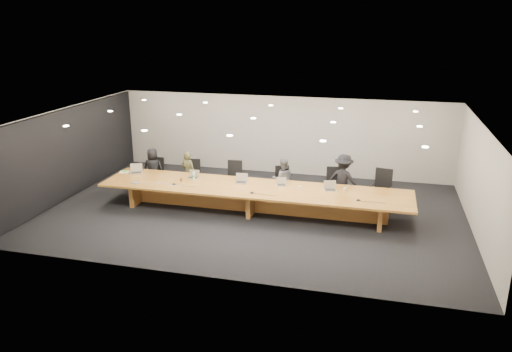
{
  "coord_description": "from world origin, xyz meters",
  "views": [
    {
      "loc": [
        3.45,
        -13.17,
        5.41
      ],
      "look_at": [
        0.0,
        0.3,
        1.0
      ],
      "focal_mm": 35.0,
      "sensor_mm": 36.0,
      "label": 1
    }
  ],
  "objects_px": {
    "chair_far_right": "(381,189)",
    "laptop_a": "(136,169)",
    "paper_cup_near": "(300,187)",
    "paper_cup_far": "(345,190)",
    "laptop_d": "(282,182)",
    "av_box": "(135,183)",
    "chair_mid_right": "(283,183)",
    "laptop_c": "(241,178)",
    "chair_far_left": "(156,174)",
    "chair_left": "(193,176)",
    "water_bottle": "(194,176)",
    "chair_mid_left": "(234,178)",
    "mic_left": "(174,184)",
    "person_c": "(283,179)",
    "laptop_e": "(331,186)",
    "chair_right": "(334,186)",
    "person_a": "(153,169)",
    "mic_center": "(252,192)",
    "conference_table": "(253,195)",
    "amber_mug": "(181,180)",
    "laptop_b": "(193,174)",
    "mic_right": "(358,200)",
    "person_b": "(188,172)",
    "person_d": "(343,180)"
  },
  "relations": [
    {
      "from": "person_d",
      "to": "water_bottle",
      "type": "height_order",
      "value": "person_d"
    },
    {
      "from": "conference_table",
      "to": "chair_mid_left",
      "type": "xyz_separation_m",
      "value": [
        -0.98,
        1.24,
        0.04
      ]
    },
    {
      "from": "paper_cup_near",
      "to": "paper_cup_far",
      "type": "bearing_deg",
      "value": 5.38
    },
    {
      "from": "chair_far_left",
      "to": "chair_left",
      "type": "distance_m",
      "value": 1.26
    },
    {
      "from": "chair_far_left",
      "to": "laptop_b",
      "type": "relative_size",
      "value": 3.28
    },
    {
      "from": "laptop_e",
      "to": "water_bottle",
      "type": "relative_size",
      "value": 1.39
    },
    {
      "from": "chair_far_right",
      "to": "laptop_a",
      "type": "height_order",
      "value": "chair_far_right"
    },
    {
      "from": "laptop_b",
      "to": "mic_left",
      "type": "distance_m",
      "value": 0.78
    },
    {
      "from": "person_c",
      "to": "laptop_b",
      "type": "xyz_separation_m",
      "value": [
        -2.63,
        -0.82,
        0.21
      ]
    },
    {
      "from": "mic_right",
      "to": "mic_left",
      "type": "bearing_deg",
      "value": 179.75
    },
    {
      "from": "chair_mid_right",
      "to": "paper_cup_near",
      "type": "relative_size",
      "value": 11.53
    },
    {
      "from": "chair_far_right",
      "to": "chair_left",
      "type": "bearing_deg",
      "value": -167.78
    },
    {
      "from": "water_bottle",
      "to": "laptop_a",
      "type": "bearing_deg",
      "value": 174.51
    },
    {
      "from": "person_c",
      "to": "amber_mug",
      "type": "height_order",
      "value": "person_c"
    },
    {
      "from": "chair_mid_left",
      "to": "mic_left",
      "type": "relative_size",
      "value": 8.95
    },
    {
      "from": "chair_left",
      "to": "laptop_c",
      "type": "height_order",
      "value": "chair_left"
    },
    {
      "from": "mic_center",
      "to": "chair_mid_left",
      "type": "bearing_deg",
      "value": 121.62
    },
    {
      "from": "laptop_a",
      "to": "mic_center",
      "type": "relative_size",
      "value": 2.86
    },
    {
      "from": "chair_mid_right",
      "to": "laptop_d",
      "type": "distance_m",
      "value": 1.03
    },
    {
      "from": "chair_right",
      "to": "paper_cup_far",
      "type": "relative_size",
      "value": 11.28
    },
    {
      "from": "amber_mug",
      "to": "paper_cup_far",
      "type": "bearing_deg",
      "value": 3.66
    },
    {
      "from": "chair_far_left",
      "to": "amber_mug",
      "type": "relative_size",
      "value": 10.93
    },
    {
      "from": "chair_far_right",
      "to": "laptop_c",
      "type": "xyz_separation_m",
      "value": [
        -4.04,
        -0.89,
        0.29
      ]
    },
    {
      "from": "chair_mid_right",
      "to": "person_c",
      "type": "bearing_deg",
      "value": -96.35
    },
    {
      "from": "laptop_e",
      "to": "laptop_d",
      "type": "bearing_deg",
      "value": 161.48
    },
    {
      "from": "laptop_d",
      "to": "av_box",
      "type": "bearing_deg",
      "value": 179.1
    },
    {
      "from": "chair_far_right",
      "to": "paper_cup_far",
      "type": "distance_m",
      "value": 1.33
    },
    {
      "from": "paper_cup_far",
      "to": "av_box",
      "type": "xyz_separation_m",
      "value": [
        -6.08,
        -0.84,
        -0.03
      ]
    },
    {
      "from": "chair_mid_right",
      "to": "laptop_c",
      "type": "xyz_separation_m",
      "value": [
        -1.05,
        -1.03,
        0.37
      ]
    },
    {
      "from": "chair_left",
      "to": "water_bottle",
      "type": "relative_size",
      "value": 4.31
    },
    {
      "from": "chair_far_left",
      "to": "laptop_c",
      "type": "bearing_deg",
      "value": -21.48
    },
    {
      "from": "chair_far_left",
      "to": "chair_right",
      "type": "height_order",
      "value": "chair_right"
    },
    {
      "from": "paper_cup_far",
      "to": "chair_far_left",
      "type": "bearing_deg",
      "value": 171.99
    },
    {
      "from": "person_c",
      "to": "amber_mug",
      "type": "distance_m",
      "value": 3.1
    },
    {
      "from": "chair_far_left",
      "to": "paper_cup_far",
      "type": "height_order",
      "value": "chair_far_left"
    },
    {
      "from": "laptop_d",
      "to": "water_bottle",
      "type": "xyz_separation_m",
      "value": [
        -2.67,
        -0.15,
        0.01
      ]
    },
    {
      "from": "chair_far_left",
      "to": "chair_far_right",
      "type": "relative_size",
      "value": 0.87
    },
    {
      "from": "person_c",
      "to": "laptop_e",
      "type": "xyz_separation_m",
      "value": [
        1.56,
        -0.92,
        0.21
      ]
    },
    {
      "from": "chair_right",
      "to": "person_a",
      "type": "height_order",
      "value": "person_a"
    },
    {
      "from": "chair_far_left",
      "to": "av_box",
      "type": "distance_m",
      "value": 1.74
    },
    {
      "from": "chair_mid_left",
      "to": "mic_center",
      "type": "xyz_separation_m",
      "value": [
        1.06,
        -1.73,
        0.21
      ]
    },
    {
      "from": "water_bottle",
      "to": "person_c",
      "type": "bearing_deg",
      "value": 20.93
    },
    {
      "from": "person_b",
      "to": "water_bottle",
      "type": "distance_m",
      "value": 1.1
    },
    {
      "from": "conference_table",
      "to": "mic_left",
      "type": "relative_size",
      "value": 71.97
    },
    {
      "from": "chair_far_left",
      "to": "chair_mid_left",
      "type": "distance_m",
      "value": 2.66
    },
    {
      "from": "chair_far_left",
      "to": "laptop_a",
      "type": "relative_size",
      "value": 2.82
    },
    {
      "from": "conference_table",
      "to": "mic_center",
      "type": "xyz_separation_m",
      "value": [
        0.09,
        -0.49,
        0.25
      ]
    },
    {
      "from": "chair_far_left",
      "to": "laptop_e",
      "type": "height_order",
      "value": "chair_far_left"
    },
    {
      "from": "paper_cup_far",
      "to": "av_box",
      "type": "relative_size",
      "value": 0.48
    },
    {
      "from": "chair_left",
      "to": "water_bottle",
      "type": "height_order",
      "value": "chair_left"
    }
  ]
}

